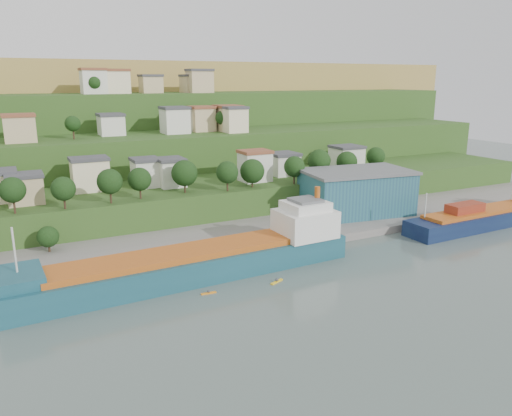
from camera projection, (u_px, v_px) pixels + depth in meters
ground at (255, 287)px, 99.70m from camera, size 500.00×500.00×0.00m
quay at (275, 235)px, 132.64m from camera, size 220.00×26.00×4.00m
hillside at (100, 164)px, 245.19m from camera, size 360.00×211.05×96.00m
cargo_ship_near at (201, 263)px, 104.32m from camera, size 72.89×14.22×18.63m
cargo_ship_far at (492, 217)px, 141.77m from camera, size 55.39×10.44×15.00m
warehouse at (356, 192)px, 145.85m from camera, size 33.25×22.96×12.80m
dinghy at (0, 289)px, 94.61m from camera, size 4.75×3.05×0.89m
kayak_orange at (209, 293)px, 96.58m from camera, size 3.06×0.77×0.76m
kayak_yellow at (277, 281)px, 101.95m from camera, size 3.46×1.97×0.88m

